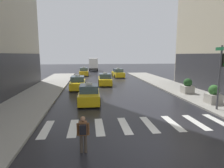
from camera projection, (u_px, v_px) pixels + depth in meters
name	position (u px, v px, depth m)	size (l,w,h in m)	color
ground_plane	(154.00, 149.00, 8.62)	(160.00, 160.00, 0.00)	black
crosswalk_markings	(137.00, 125.00, 11.56)	(11.30, 2.80, 0.01)	silver
traffic_light_pole	(221.00, 69.00, 13.90)	(0.44, 0.84, 4.80)	#47474C
taxi_lead	(89.00, 94.00, 16.95)	(1.99, 4.57, 1.80)	yellow
taxi_second	(78.00, 83.00, 23.66)	(1.95, 4.55, 1.80)	yellow
taxi_third	(105.00, 80.00, 26.92)	(2.07, 4.61, 1.80)	yellow
taxi_fourth	(118.00, 73.00, 36.26)	(2.10, 4.62, 1.80)	yellow
taxi_fifth	(84.00, 72.00, 39.14)	(1.94, 4.55, 1.80)	gold
box_truck	(93.00, 64.00, 51.05)	(2.43, 7.59, 3.35)	#2D2D2D
pedestrian_with_backpack	(83.00, 132.00, 8.12)	(0.55, 0.43, 1.65)	#473D33
planter_near_corner	(214.00, 95.00, 16.02)	(1.10, 1.10, 1.60)	#A8A399
planter_mid_block	(188.00, 86.00, 20.34)	(1.10, 1.10, 1.60)	#A8A399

